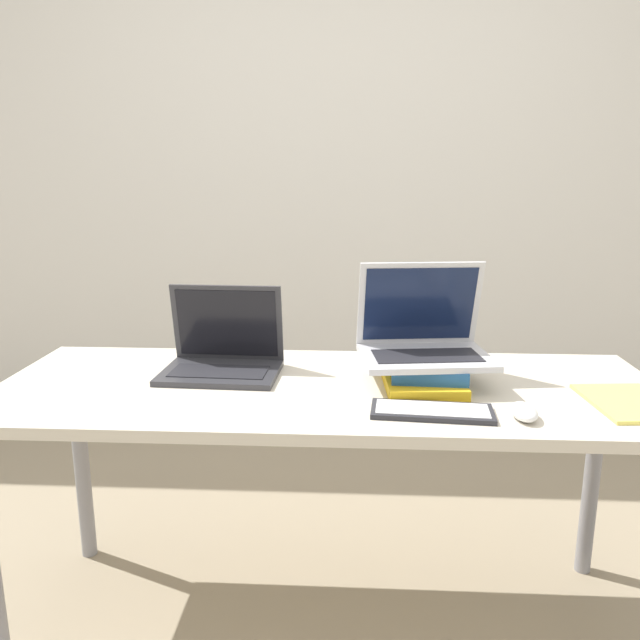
# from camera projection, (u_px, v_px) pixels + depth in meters

# --- Properties ---
(wall_back) EXTENTS (8.00, 0.05, 2.70)m
(wall_back) POSITION_uv_depth(u_px,v_px,m) (342.00, 160.00, 3.01)
(wall_back) COLOR silver
(wall_back) RESTS_ON ground_plane
(desk) EXTENTS (1.79, 0.66, 0.73)m
(desk) POSITION_uv_depth(u_px,v_px,m) (328.00, 411.00, 1.70)
(desk) COLOR beige
(desk) RESTS_ON ground_plane
(laptop_left) EXTENTS (0.34, 0.25, 0.25)m
(laptop_left) POSITION_uv_depth(u_px,v_px,m) (223.00, 356.00, 1.78)
(laptop_left) COLOR #333338
(laptop_left) RESTS_ON desk
(book_stack) EXTENTS (0.23, 0.29, 0.07)m
(book_stack) POSITION_uv_depth(u_px,v_px,m) (425.00, 375.00, 1.67)
(book_stack) COLOR gold
(book_stack) RESTS_ON desk
(laptop_on_books) EXTENTS (0.37, 0.29, 0.26)m
(laptop_on_books) POSITION_uv_depth(u_px,v_px,m) (423.00, 339.00, 1.70)
(laptop_on_books) COLOR silver
(laptop_on_books) RESTS_ON book_stack
(wireless_keyboard) EXTENTS (0.30, 0.14, 0.01)m
(wireless_keyboard) POSITION_uv_depth(u_px,v_px,m) (432.00, 411.00, 1.48)
(wireless_keyboard) COLOR #28282D
(wireless_keyboard) RESTS_ON desk
(mouse) EXTENTS (0.06, 0.10, 0.03)m
(mouse) POSITION_uv_depth(u_px,v_px,m) (524.00, 412.00, 1.45)
(mouse) COLOR white
(mouse) RESTS_ON desk
(notepad) EXTENTS (0.21, 0.27, 0.01)m
(notepad) POSITION_uv_depth(u_px,v_px,m) (629.00, 403.00, 1.54)
(notepad) COLOR #EFE066
(notepad) RESTS_ON desk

